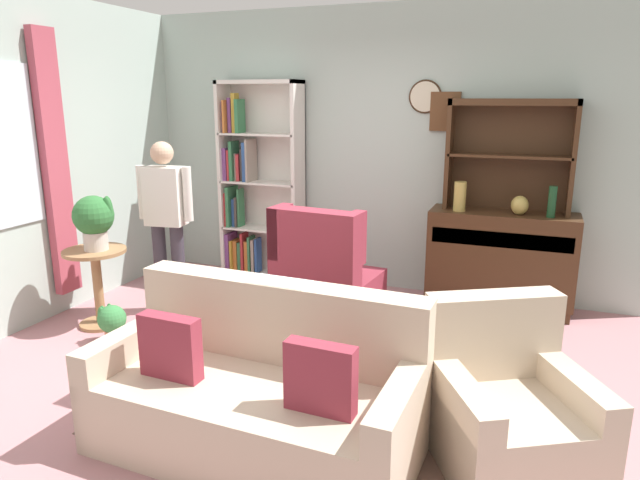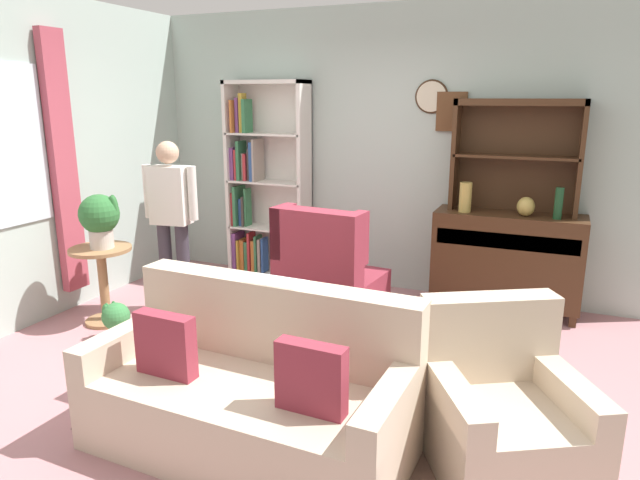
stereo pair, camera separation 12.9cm
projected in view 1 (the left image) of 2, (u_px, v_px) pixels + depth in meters
name	position (u px, v px, depth m)	size (l,w,h in m)	color
ground_plane	(297.00, 373.00, 4.10)	(5.40, 4.60, 0.02)	#B27A7F
wall_back	(380.00, 151.00, 5.67)	(5.00, 0.09, 2.80)	#ADC1B7
wall_left	(10.00, 165.00, 4.60)	(0.16, 4.20, 2.80)	#ADC1B7
area_rug	(307.00, 397.00, 3.75)	(2.27, 1.79, 0.01)	brown
bookshelf	(255.00, 186.00, 6.07)	(0.90, 0.30, 2.10)	silver
sideboard	(500.00, 256.00, 5.21)	(1.30, 0.45, 0.92)	#422816
sideboard_hutch	(511.00, 140.00, 5.05)	(1.10, 0.26, 1.00)	#422816
vase_tall	(460.00, 196.00, 5.14)	(0.11, 0.11, 0.27)	tan
vase_round	(520.00, 205.00, 4.99)	(0.15, 0.15, 0.17)	tan
bottle_wine	(552.00, 202.00, 4.86)	(0.07, 0.07, 0.27)	#194223
couch_floral	(259.00, 396.00, 3.16)	(1.83, 0.91, 0.90)	beige
armchair_floral	(508.00, 414.00, 3.02)	(1.04, 1.05, 0.88)	beige
wingback_chair	(325.00, 281.00, 4.89)	(0.85, 0.87, 1.05)	maroon
plant_stand	(97.00, 279.00, 4.84)	(0.52, 0.52, 0.68)	#997047
potted_plant_large	(94.00, 219.00, 4.70)	(0.33, 0.33, 0.46)	beige
potted_plant_small	(112.00, 321.00, 4.56)	(0.23, 0.23, 0.31)	#AD6B4C
person_reading	(166.00, 215.00, 5.05)	(0.53, 0.25, 1.56)	#38333D
coffee_table	(329.00, 327.00, 4.00)	(0.80, 0.50, 0.42)	#422816
book_stack	(326.00, 312.00, 4.04)	(0.21, 0.13, 0.04)	#3F3833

